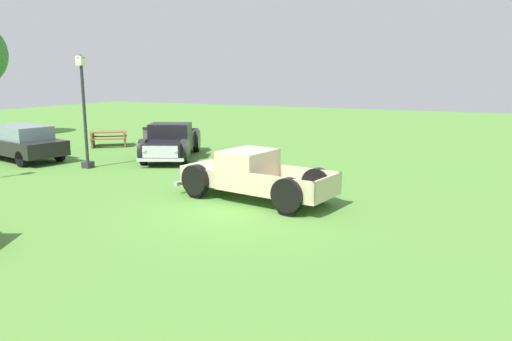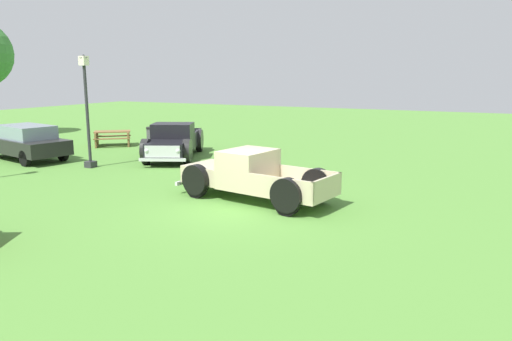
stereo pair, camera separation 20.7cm
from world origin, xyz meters
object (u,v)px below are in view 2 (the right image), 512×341
(sedan_distant_b, at_px, (26,142))
(picnic_table, at_px, (113,136))
(pickup_truck_behind_left, at_px, (173,142))
(trash_can, at_px, (152,136))
(lamp_post_far, at_px, (87,109))
(pickup_truck_foreground, at_px, (247,175))

(sedan_distant_b, relative_size, picnic_table, 2.06)
(pickup_truck_behind_left, bearing_deg, trash_can, 49.68)
(pickup_truck_behind_left, height_order, sedan_distant_b, pickup_truck_behind_left)
(lamp_post_far, bearing_deg, sedan_distant_b, 88.63)
(lamp_post_far, height_order, picnic_table, lamp_post_far)
(pickup_truck_behind_left, height_order, trash_can, pickup_truck_behind_left)
(sedan_distant_b, bearing_deg, picnic_table, -5.40)
(pickup_truck_foreground, relative_size, sedan_distant_b, 1.05)
(sedan_distant_b, distance_m, picnic_table, 4.87)
(picnic_table, xyz_separation_m, trash_can, (1.15, -1.65, -0.01))
(pickup_truck_behind_left, height_order, lamp_post_far, lamp_post_far)
(sedan_distant_b, bearing_deg, trash_can, -19.38)
(pickup_truck_foreground, bearing_deg, pickup_truck_behind_left, 52.35)
(pickup_truck_foreground, xyz_separation_m, picnic_table, (6.54, 11.27, -0.21))
(sedan_distant_b, xyz_separation_m, picnic_table, (4.84, -0.46, -0.30))
(picnic_table, bearing_deg, trash_can, -55.11)
(pickup_truck_foreground, height_order, lamp_post_far, lamp_post_far)
(pickup_truck_foreground, height_order, pickup_truck_behind_left, pickup_truck_behind_left)
(pickup_truck_foreground, bearing_deg, lamp_post_far, 78.49)
(trash_can, bearing_deg, pickup_truck_foreground, -128.65)
(trash_can, bearing_deg, lamp_post_far, -164.24)
(pickup_truck_behind_left, xyz_separation_m, picnic_table, (1.84, 5.18, -0.25))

